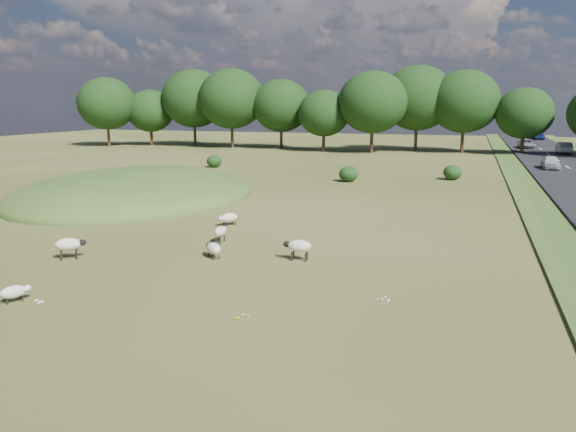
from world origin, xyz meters
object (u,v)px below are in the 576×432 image
(sheep_0, at_px, (69,244))
(car_2, at_px, (526,144))
(car_6, at_px, (551,162))
(car_7, at_px, (538,135))
(sheep_3, at_px, (213,248))
(sheep_1, at_px, (229,218))
(sheep_2, at_px, (220,231))
(car_0, at_px, (564,148))
(sheep_4, at_px, (299,246))
(sheep_5, at_px, (14,292))

(sheep_0, xyz_separation_m, car_2, (23.65, 68.03, 0.22))
(car_6, height_order, car_7, car_7)
(sheep_3, relative_size, car_7, 0.23)
(car_7, bearing_deg, sheep_0, 73.06)
(sheep_3, relative_size, car_2, 0.25)
(sheep_1, relative_size, sheep_2, 1.13)
(car_2, bearing_deg, car_0, -64.95)
(sheep_2, xyz_separation_m, car_7, (22.53, 85.45, 0.41))
(sheep_0, relative_size, sheep_2, 1.18)
(car_0, height_order, car_6, car_0)
(sheep_1, bearing_deg, car_0, -173.45)
(sheep_1, distance_m, sheep_3, 6.52)
(sheep_4, bearing_deg, car_6, -110.48)
(sheep_4, bearing_deg, car_0, -107.53)
(sheep_0, height_order, car_7, car_7)
(sheep_5, height_order, car_6, car_6)
(sheep_5, distance_m, car_0, 69.79)
(sheep_1, relative_size, car_2, 0.27)
(sheep_0, distance_m, sheep_1, 9.09)
(sheep_0, height_order, car_0, car_0)
(sheep_4, distance_m, car_0, 59.89)
(sheep_1, bearing_deg, sheep_2, 48.95)
(sheep_5, distance_m, car_6, 50.86)
(sheep_1, distance_m, sheep_5, 13.42)
(sheep_3, bearing_deg, sheep_2, -30.54)
(sheep_3, height_order, car_0, car_0)
(car_0, bearing_deg, car_7, -90.00)
(sheep_2, bearing_deg, sheep_4, -114.09)
(sheep_4, bearing_deg, sheep_0, 16.64)
(car_6, distance_m, car_7, 49.32)
(sheep_1, bearing_deg, sheep_3, 49.15)
(sheep_3, relative_size, sheep_5, 1.08)
(sheep_0, bearing_deg, car_6, 23.65)
(sheep_0, relative_size, car_2, 0.29)
(sheep_1, height_order, sheep_5, sheep_1)
(car_0, height_order, car_2, car_0)
(sheep_1, relative_size, car_7, 0.25)
(sheep_5, relative_size, car_6, 0.27)
(sheep_0, xyz_separation_m, sheep_3, (5.76, 2.07, -0.22))
(sheep_4, relative_size, sheep_5, 1.21)
(sheep_3, relative_size, car_0, 0.25)
(sheep_3, bearing_deg, sheep_1, -30.82)
(sheep_4, distance_m, car_6, 40.70)
(car_7, bearing_deg, sheep_4, 78.32)
(sheep_3, xyz_separation_m, car_6, (17.88, 38.86, 0.48))
(sheep_0, relative_size, sheep_5, 1.23)
(sheep_2, bearing_deg, car_0, -23.82)
(sheep_4, xyz_separation_m, car_6, (14.25, 38.12, 0.27))
(car_0, relative_size, car_2, 1.01)
(sheep_2, height_order, sheep_3, sheep_2)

